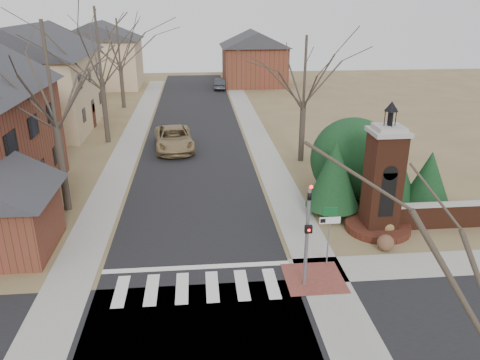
{
  "coord_description": "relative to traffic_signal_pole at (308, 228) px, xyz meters",
  "views": [
    {
      "loc": [
        0.23,
        -15.15,
        10.76
      ],
      "look_at": [
        2.2,
        6.0,
        2.53
      ],
      "focal_mm": 35.0,
      "sensor_mm": 36.0,
      "label": 1
    }
  ],
  "objects": [
    {
      "name": "evergreen_far",
      "position": [
        8.2,
        6.63,
        -0.69
      ],
      "size": [
        2.4,
        2.4,
        3.3
      ],
      "color": "#473D33",
      "rests_on": "ground"
    },
    {
      "name": "evergreen_near",
      "position": [
        2.9,
        6.43,
        -0.29
      ],
      "size": [
        2.8,
        2.8,
        4.1
      ],
      "color": "#473D33",
      "rests_on": "ground"
    },
    {
      "name": "dry_shrub_right",
      "position": [
        5.0,
        4.03,
        -2.16
      ],
      "size": [
        0.85,
        0.85,
        0.85
      ],
      "primitive_type": "sphere",
      "color": "olive",
      "rests_on": "ground"
    },
    {
      "name": "evergreen_mid",
      "position": [
        6.2,
        7.63,
        0.01
      ],
      "size": [
        3.4,
        3.4,
        4.7
      ],
      "color": "#473D33",
      "rests_on": "ground"
    },
    {
      "name": "main_street",
      "position": [
        -4.3,
        21.43,
        -2.58
      ],
      "size": [
        8.0,
        70.0,
        0.01
      ],
      "primitive_type": "cube",
      "color": "black",
      "rests_on": "ground"
    },
    {
      "name": "cross_street",
      "position": [
        -4.3,
        -3.57,
        -2.58
      ],
      "size": [
        120.0,
        8.0,
        0.01
      ],
      "primitive_type": "cube",
      "color": "black",
      "rests_on": "ground"
    },
    {
      "name": "garage_left",
      "position": [
        -12.82,
        3.92,
        -0.35
      ],
      "size": [
        4.8,
        4.8,
        4.29
      ],
      "color": "brown",
      "rests_on": "ground"
    },
    {
      "name": "evergreen_mass",
      "position": [
        4.7,
        8.93,
        -0.19
      ],
      "size": [
        4.8,
        4.8,
        4.8
      ],
      "primitive_type": "sphere",
      "color": "black",
      "rests_on": "ground"
    },
    {
      "name": "house_distant_left",
      "position": [
        -16.31,
        47.42,
        1.66
      ],
      "size": [
        10.8,
        8.8,
        8.53
      ],
      "color": "tan",
      "rests_on": "ground"
    },
    {
      "name": "dry_shrub_left",
      "position": [
        4.3,
        2.43,
        -2.2
      ],
      "size": [
        0.77,
        0.77,
        0.77
      ],
      "primitive_type": "sphere",
      "color": "brown",
      "rests_on": "ground"
    },
    {
      "name": "stop_bar",
      "position": [
        -4.3,
        1.73,
        -2.58
      ],
      "size": [
        8.0,
        0.35,
        0.02
      ],
      "primitive_type": "cube",
      "color": "silver",
      "rests_on": "ground"
    },
    {
      "name": "bare_tree_0",
      "position": [
        -11.3,
        8.43,
        5.11
      ],
      "size": [
        8.05,
        8.05,
        11.15
      ],
      "color": "#473D33",
      "rests_on": "ground"
    },
    {
      "name": "distant_car",
      "position": [
        -0.9,
        44.33,
        -1.92
      ],
      "size": [
        2.04,
        4.24,
        1.34
      ],
      "primitive_type": "imported",
      "rotation": [
        0.0,
        0.0,
        2.99
      ],
      "color": "#2F3036",
      "rests_on": "ground"
    },
    {
      "name": "crosswalk_zone",
      "position": [
        -4.3,
        0.23,
        -2.58
      ],
      "size": [
        8.0,
        2.2,
        0.02
      ],
      "primitive_type": "cube",
      "color": "silver",
      "rests_on": "ground"
    },
    {
      "name": "ground",
      "position": [
        -4.3,
        -0.57,
        -2.59
      ],
      "size": [
        120.0,
        120.0,
        0.0
      ],
      "primitive_type": "plane",
      "color": "brown",
      "rests_on": "ground"
    },
    {
      "name": "bare_tree_2",
      "position": [
        -11.8,
        34.43,
        4.44
      ],
      "size": [
        7.35,
        7.35,
        10.19
      ],
      "color": "#473D33",
      "rests_on": "ground"
    },
    {
      "name": "traffic_signal_pole",
      "position": [
        0.0,
        0.0,
        0.0
      ],
      "size": [
        0.28,
        0.41,
        4.5
      ],
      "color": "slate",
      "rests_on": "ground"
    },
    {
      "name": "sign_post",
      "position": [
        1.29,
        1.41,
        -0.64
      ],
      "size": [
        0.9,
        0.07,
        2.75
      ],
      "color": "slate",
      "rests_on": "ground"
    },
    {
      "name": "curb_apron",
      "position": [
        0.5,
        0.43,
        -2.57
      ],
      "size": [
        2.4,
        2.4,
        0.02
      ],
      "primitive_type": "cube",
      "color": "brown",
      "rests_on": "ground"
    },
    {
      "name": "sidewalk_left",
      "position": [
        -9.5,
        21.43,
        -2.58
      ],
      "size": [
        2.0,
        60.0,
        0.02
      ],
      "primitive_type": "cube",
      "color": "gray",
      "rests_on": "ground"
    },
    {
      "name": "sidewalk_right_main",
      "position": [
        0.9,
        21.43,
        -2.58
      ],
      "size": [
        2.0,
        60.0,
        0.02
      ],
      "primitive_type": "cube",
      "color": "gray",
      "rests_on": "ground"
    },
    {
      "name": "house_distant_right",
      "position": [
        3.69,
        47.42,
        1.06
      ],
      "size": [
        8.8,
        8.8,
        7.3
      ],
      "color": "brown",
      "rests_on": "ground"
    },
    {
      "name": "bare_tree_3",
      "position": [
        3.2,
        15.43,
        4.1
      ],
      "size": [
        7.0,
        7.0,
        9.7
      ],
      "color": "#473D33",
      "rests_on": "ground"
    },
    {
      "name": "pickup_truck",
      "position": [
        -5.9,
        18.95,
        -1.75
      ],
      "size": [
        3.38,
        6.28,
        1.68
      ],
      "primitive_type": "imported",
      "rotation": [
        0.0,
        0.0,
        0.1
      ],
      "color": "#927A4F",
      "rests_on": "ground"
    },
    {
      "name": "brick_garden_wall",
      "position": [
        9.2,
        4.43,
        -1.93
      ],
      "size": [
        7.5,
        0.5,
        1.3
      ],
      "color": "#4D2516",
      "rests_on": "ground"
    },
    {
      "name": "house_stucco_left",
      "position": [
        -17.8,
        26.42,
        2.01
      ],
      "size": [
        9.8,
        12.8,
        9.28
      ],
      "color": "tan",
      "rests_on": "ground"
    },
    {
      "name": "bare_tree_1",
      "position": [
        -11.3,
        21.43,
        5.44
      ],
      "size": [
        8.4,
        8.4,
        11.64
      ],
      "color": "#473D33",
      "rests_on": "ground"
    },
    {
      "name": "brick_gate_monument",
      "position": [
        4.7,
        4.42,
        -0.42
      ],
      "size": [
        3.2,
        3.2,
        6.47
      ],
      "color": "#4D2516",
      "rests_on": "ground"
    }
  ]
}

